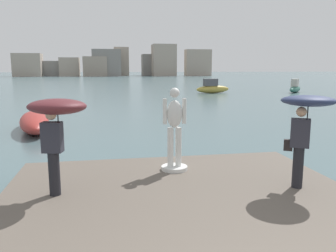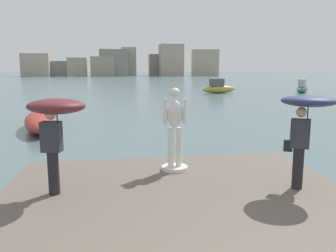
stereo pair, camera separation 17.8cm
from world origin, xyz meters
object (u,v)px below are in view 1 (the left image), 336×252
object	(u,v)px
boat_near	(34,122)
boat_far	(295,88)
onlooker_right	(306,114)
statue_white_figure	(175,133)
boat_mid	(212,88)
onlooker_left	(56,116)

from	to	relation	value
boat_near	boat_far	distance (m)	33.17
onlooker_right	boat_near	bearing A→B (deg)	125.89
statue_white_figure	boat_near	size ratio (longest dim) A/B	0.41
statue_white_figure	onlooker_right	bearing A→B (deg)	-35.60
statue_white_figure	boat_near	xyz separation A→B (m)	(-4.96, 8.46, -0.91)
statue_white_figure	boat_mid	bearing A→B (deg)	70.87
onlooker_right	boat_near	distance (m)	12.67
onlooker_left	boat_near	world-z (taller)	onlooker_left
statue_white_figure	onlooker_left	distance (m)	2.95
statue_white_figure	boat_near	world-z (taller)	statue_white_figure
onlooker_left	statue_white_figure	bearing A→B (deg)	25.64
boat_mid	onlooker_right	bearing A→B (deg)	-104.20
statue_white_figure	onlooker_right	xyz separation A→B (m)	(2.41, -1.73, 0.65)
onlooker_left	boat_far	distance (m)	38.63
statue_white_figure	onlooker_right	size ratio (longest dim) A/B	1.02
boat_near	boat_far	world-z (taller)	boat_far
onlooker_left	boat_near	xyz separation A→B (m)	(-2.37, 9.70, -1.56)
boat_mid	boat_far	size ratio (longest dim) A/B	1.19
statue_white_figure	onlooker_right	distance (m)	3.04
onlooker_right	boat_far	world-z (taller)	onlooker_right
onlooker_right	boat_far	bearing A→B (deg)	59.92
onlooker_right	boat_mid	xyz separation A→B (m)	(8.12, 32.08, -1.37)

